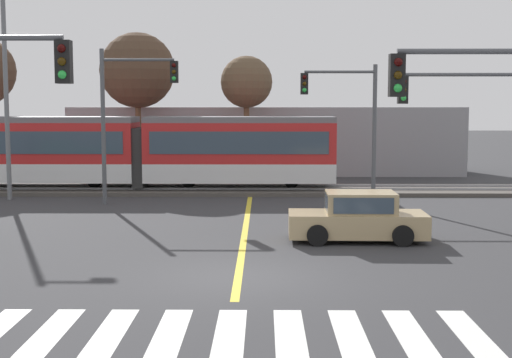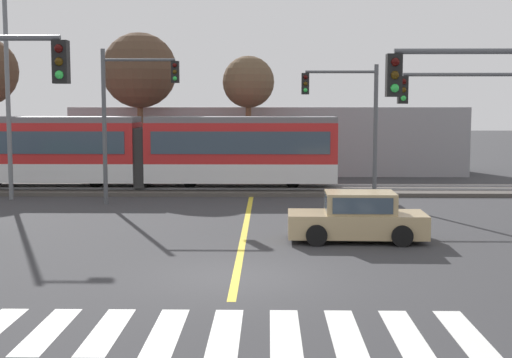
{
  "view_description": "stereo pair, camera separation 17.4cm",
  "coord_description": "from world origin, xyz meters",
  "px_view_note": "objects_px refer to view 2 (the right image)",
  "views": [
    {
      "loc": [
        0.62,
        -16.95,
        4.17
      ],
      "look_at": [
        0.35,
        7.7,
        1.6
      ],
      "focal_mm": 50.0,
      "sensor_mm": 36.0,
      "label": 1
    },
    {
      "loc": [
        0.79,
        -16.95,
        4.17
      ],
      "look_at": [
        0.35,
        7.7,
        1.6
      ],
      "focal_mm": 50.0,
      "sensor_mm": 36.0,
      "label": 2
    }
  ],
  "objects_px": {
    "traffic_light_far_left": "(128,104)",
    "bare_tree_west": "(140,71)",
    "street_lamp_west": "(11,80)",
    "traffic_light_far_right": "(350,111)",
    "bare_tree_east": "(248,83)",
    "sedan_crossing": "(357,218)",
    "traffic_light_near_right": "(498,122)",
    "traffic_light_mid_right": "(478,118)",
    "light_rail_tram": "(143,149)"
  },
  "relations": [
    {
      "from": "sedan_crossing",
      "to": "traffic_light_far_left",
      "type": "relative_size",
      "value": 0.65
    },
    {
      "from": "light_rail_tram",
      "to": "bare_tree_east",
      "type": "distance_m",
      "value": 8.14
    },
    {
      "from": "traffic_light_near_right",
      "to": "traffic_light_far_left",
      "type": "bearing_deg",
      "value": 126.41
    },
    {
      "from": "traffic_light_far_left",
      "to": "street_lamp_west",
      "type": "xyz_separation_m",
      "value": [
        -5.39,
        1.35,
        1.02
      ]
    },
    {
      "from": "sedan_crossing",
      "to": "bare_tree_west",
      "type": "distance_m",
      "value": 21.47
    },
    {
      "from": "street_lamp_west",
      "to": "bare_tree_west",
      "type": "bearing_deg",
      "value": 65.41
    },
    {
      "from": "traffic_light_near_right",
      "to": "traffic_light_mid_right",
      "type": "bearing_deg",
      "value": 76.34
    },
    {
      "from": "traffic_light_mid_right",
      "to": "traffic_light_near_right",
      "type": "xyz_separation_m",
      "value": [
        -2.04,
        -8.4,
        0.06
      ]
    },
    {
      "from": "bare_tree_west",
      "to": "traffic_light_mid_right",
      "type": "bearing_deg",
      "value": -49.17
    },
    {
      "from": "light_rail_tram",
      "to": "traffic_light_near_right",
      "type": "distance_m",
      "value": 21.86
    },
    {
      "from": "street_lamp_west",
      "to": "bare_tree_west",
      "type": "xyz_separation_m",
      "value": [
        4.04,
        8.84,
        0.82
      ]
    },
    {
      "from": "traffic_light_mid_right",
      "to": "bare_tree_west",
      "type": "bearing_deg",
      "value": 130.83
    },
    {
      "from": "bare_tree_east",
      "to": "traffic_light_mid_right",
      "type": "bearing_deg",
      "value": -63.37
    },
    {
      "from": "sedan_crossing",
      "to": "traffic_light_far_left",
      "type": "distance_m",
      "value": 12.3
    },
    {
      "from": "sedan_crossing",
      "to": "traffic_light_far_left",
      "type": "height_order",
      "value": "traffic_light_far_left"
    },
    {
      "from": "traffic_light_far_left",
      "to": "bare_tree_west",
      "type": "distance_m",
      "value": 10.44
    },
    {
      "from": "traffic_light_mid_right",
      "to": "sedan_crossing",
      "type": "bearing_deg",
      "value": -155.0
    },
    {
      "from": "traffic_light_far_left",
      "to": "street_lamp_west",
      "type": "height_order",
      "value": "street_lamp_west"
    },
    {
      "from": "traffic_light_far_left",
      "to": "traffic_light_far_right",
      "type": "height_order",
      "value": "traffic_light_far_left"
    },
    {
      "from": "light_rail_tram",
      "to": "traffic_light_far_left",
      "type": "height_order",
      "value": "traffic_light_far_left"
    },
    {
      "from": "light_rail_tram",
      "to": "bare_tree_east",
      "type": "height_order",
      "value": "bare_tree_east"
    },
    {
      "from": "traffic_light_mid_right",
      "to": "bare_tree_west",
      "type": "relative_size",
      "value": 0.69
    },
    {
      "from": "street_lamp_west",
      "to": "light_rail_tram",
      "type": "bearing_deg",
      "value": 29.78
    },
    {
      "from": "traffic_light_far_left",
      "to": "traffic_light_mid_right",
      "type": "height_order",
      "value": "traffic_light_far_left"
    },
    {
      "from": "sedan_crossing",
      "to": "traffic_light_near_right",
      "type": "xyz_separation_m",
      "value": [
        2.14,
        -6.45,
        3.11
      ]
    },
    {
      "from": "light_rail_tram",
      "to": "bare_tree_west",
      "type": "bearing_deg",
      "value": 101.04
    },
    {
      "from": "bare_tree_west",
      "to": "street_lamp_west",
      "type": "bearing_deg",
      "value": -114.59
    },
    {
      "from": "sedan_crossing",
      "to": "traffic_light_far_right",
      "type": "height_order",
      "value": "traffic_light_far_right"
    },
    {
      "from": "traffic_light_far_right",
      "to": "traffic_light_near_right",
      "type": "distance_m",
      "value": 15.32
    },
    {
      "from": "light_rail_tram",
      "to": "bare_tree_east",
      "type": "bearing_deg",
      "value": 48.37
    },
    {
      "from": "traffic_light_far_right",
      "to": "street_lamp_west",
      "type": "relative_size",
      "value": 0.63
    },
    {
      "from": "sedan_crossing",
      "to": "street_lamp_west",
      "type": "relative_size",
      "value": 0.45
    },
    {
      "from": "sedan_crossing",
      "to": "traffic_light_near_right",
      "type": "relative_size",
      "value": 0.73
    },
    {
      "from": "sedan_crossing",
      "to": "traffic_light_far_right",
      "type": "bearing_deg",
      "value": 85.16
    },
    {
      "from": "traffic_light_far_right",
      "to": "bare_tree_west",
      "type": "distance_m",
      "value": 14.43
    },
    {
      "from": "traffic_light_near_right",
      "to": "bare_tree_west",
      "type": "xyz_separation_m",
      "value": [
        -12.06,
        24.72,
        2.25
      ]
    },
    {
      "from": "traffic_light_far_right",
      "to": "bare_tree_west",
      "type": "xyz_separation_m",
      "value": [
        -10.67,
        9.47,
        2.15
      ]
    },
    {
      "from": "sedan_crossing",
      "to": "bare_tree_east",
      "type": "distance_m",
      "value": 18.94
    },
    {
      "from": "sedan_crossing",
      "to": "traffic_light_mid_right",
      "type": "relative_size",
      "value": 0.75
    },
    {
      "from": "traffic_light_far_right",
      "to": "traffic_light_mid_right",
      "type": "distance_m",
      "value": 7.67
    },
    {
      "from": "traffic_light_far_left",
      "to": "traffic_light_mid_right",
      "type": "xyz_separation_m",
      "value": [
        12.76,
        -6.13,
        -0.47
      ]
    },
    {
      "from": "traffic_light_far_right",
      "to": "bare_tree_east",
      "type": "xyz_separation_m",
      "value": [
        -4.59,
        9.15,
        1.47
      ]
    },
    {
      "from": "traffic_light_far_left",
      "to": "bare_tree_east",
      "type": "bearing_deg",
      "value": 64.39
    },
    {
      "from": "street_lamp_west",
      "to": "bare_tree_east",
      "type": "height_order",
      "value": "street_lamp_west"
    },
    {
      "from": "traffic_light_mid_right",
      "to": "traffic_light_near_right",
      "type": "height_order",
      "value": "traffic_light_near_right"
    },
    {
      "from": "sedan_crossing",
      "to": "traffic_light_mid_right",
      "type": "xyz_separation_m",
      "value": [
        4.18,
        1.95,
        3.05
      ]
    },
    {
      "from": "sedan_crossing",
      "to": "traffic_light_far_right",
      "type": "distance_m",
      "value": 9.4
    },
    {
      "from": "bare_tree_west",
      "to": "traffic_light_far_right",
      "type": "bearing_deg",
      "value": -41.59
    },
    {
      "from": "light_rail_tram",
      "to": "bare_tree_east",
      "type": "xyz_separation_m",
      "value": [
        4.93,
        5.55,
        3.32
      ]
    },
    {
      "from": "traffic_light_near_right",
      "to": "sedan_crossing",
      "type": "bearing_deg",
      "value": 108.31
    }
  ]
}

